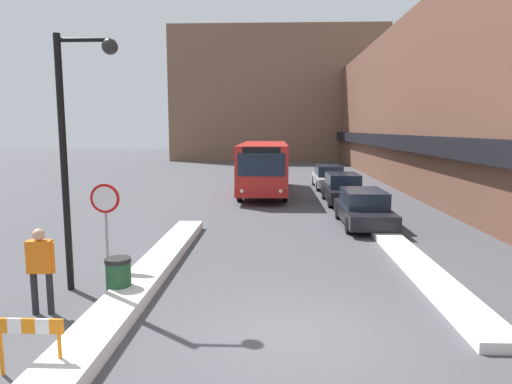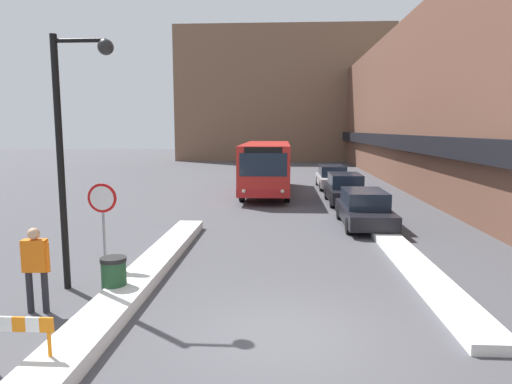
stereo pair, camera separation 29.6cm
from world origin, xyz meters
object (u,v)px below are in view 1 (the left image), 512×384
Objects in this scene: city_bus at (264,166)px; parked_car_back at (328,177)px; construction_barricade at (29,335)px; stop_sign at (105,209)px; pedestrian at (40,263)px; trash_bin at (119,278)px; parked_car_front at (364,208)px; street_lamp at (75,134)px; parked_car_middle at (343,189)px.

city_bus reaches higher than parked_car_back.
city_bus is 5.12m from parked_car_back.
construction_barricade is at bearing -98.72° from city_bus.
stop_sign reaches higher than pedestrian.
pedestrian is at bearing -144.04° from trash_bin.
parked_car_back is at bearing 72.53° from construction_barricade.
trash_bin is (-7.11, -20.10, -0.26)m from parked_car_back.
stop_sign is 2.62m from pedestrian.
parked_car_front is at bearing -90.00° from parked_car_back.
street_lamp is 5.43× the size of construction_barricade.
stop_sign is at bearing -139.98° from parked_car_front.
trash_bin is (1.07, -0.55, -3.25)m from street_lamp.
city_bus is at bearing 76.72° from stop_sign.
city_bus reaches higher than pedestrian.
street_lamp is at bearing -103.33° from city_bus.
stop_sign is 1.35× the size of pedestrian.
parked_car_middle is 2.49× the size of pedestrian.
pedestrian is 1.71m from trash_bin.
pedestrian reaches higher than parked_car_middle.
construction_barricade is (-3.17, -20.64, -0.99)m from city_bus.
parked_car_back is at bearing 90.00° from parked_car_front.
parked_car_front is 12.42m from pedestrian.
parked_car_back is (-0.00, 6.24, -0.02)m from parked_car_middle.
pedestrian is (-0.22, -1.49, -2.63)m from street_lamp.
stop_sign is (-7.93, -6.66, 1.07)m from parked_car_front.
parked_car_front is 5.65m from parked_car_middle.
parked_car_middle is (4.20, -3.47, -0.90)m from city_bus.
parked_car_middle reaches higher than trash_bin.
street_lamp is (-0.25, -1.00, 1.95)m from stop_sign.
street_lamp is at bearing 101.87° from construction_barricade.
pedestrian is 2.62m from construction_barricade.
street_lamp reaches higher than construction_barricade.
city_bus is at bearing 72.42° from pedestrian.
parked_car_middle is 4.13× the size of construction_barricade.
trash_bin is (0.82, -1.55, -1.31)m from stop_sign.
pedestrian is (-8.40, -14.80, 0.33)m from parked_car_middle.
street_lamp reaches higher than parked_car_front.
parked_car_middle is at bearing 58.43° from street_lamp.
parked_car_front is at bearing 42.79° from pedestrian.
street_lamp reaches higher than parked_car_middle.
city_bus is at bearing 80.49° from trash_bin.
parked_car_front reaches higher than trash_bin.
stop_sign is (-7.93, -12.31, 1.02)m from parked_car_middle.
city_bus is 16.21m from stop_sign.
parked_car_middle is 6.24m from parked_car_back.
city_bus is 17.37m from street_lamp.
street_lamp is (-3.98, -16.78, 2.07)m from city_bus.
parked_car_back is at bearing 90.00° from parked_car_middle.
pedestrian is at bearing 113.41° from construction_barricade.
pedestrian reaches higher than trash_bin.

